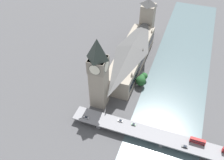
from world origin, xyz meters
TOP-DOWN VIEW (x-y plane):
  - ground_plane at (0.00, 0.00)m, footprint 600.00×600.00m
  - river_water at (-35.57, 0.00)m, footprint 59.14×360.00m
  - parliament_hall at (15.38, -8.00)m, footprint 25.22×104.21m
  - clock_tower at (26.52, 54.86)m, footprint 14.75×14.75m
  - victoria_tower at (15.43, -71.95)m, footprint 15.69×15.69m
  - road_bridge at (-35.57, 76.72)m, footprint 150.28×14.22m
  - double_decker_bus_lead at (-61.08, 73.06)m, footprint 11.69×2.63m
  - car_northbound_lead at (28.62, 79.74)m, footprint 4.71×1.74m
  - car_northbound_mid at (-10.71, 73.12)m, footprint 3.82×1.91m
  - car_northbound_tail at (0.52, 73.35)m, footprint 4.27×1.76m
  - car_southbound_mid at (-52.82, 79.99)m, footprint 4.52×1.88m
  - tree_embankment_near at (-2.44, 13.60)m, footprint 6.76×6.76m
  - tree_embankment_mid at (-3.85, 11.24)m, footprint 6.75×6.75m
  - tree_embankment_far at (-2.57, 20.41)m, footprint 9.78×9.78m

SIDE VIEW (x-z plane):
  - ground_plane at x=0.00m, z-range 0.00..0.00m
  - river_water at x=-35.57m, z-range 0.00..0.30m
  - road_bridge at x=-35.57m, z-range 1.92..8.02m
  - tree_embankment_near at x=-2.44m, z-range 0.98..9.73m
  - tree_embankment_mid at x=-3.85m, z-range 1.20..10.39m
  - tree_embankment_far at x=-2.57m, z-range 0.87..12.41m
  - car_northbound_mid at x=-10.71m, z-range 6.11..7.37m
  - car_northbound_lead at x=28.62m, z-range 6.11..7.43m
  - car_northbound_tail at x=0.52m, z-range 6.08..7.51m
  - car_southbound_mid at x=-52.82m, z-range 6.11..7.51m
  - double_decker_bus_lead at x=-61.08m, z-range 6.33..10.95m
  - parliament_hall at x=15.38m, z-range -0.09..26.03m
  - victoria_tower at x=15.43m, z-range -2.00..49.54m
  - clock_tower at x=26.52m, z-range 2.13..71.55m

